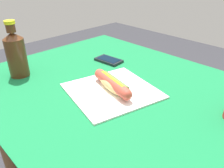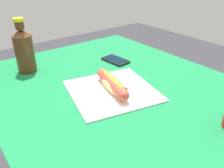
{
  "view_description": "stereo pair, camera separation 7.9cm",
  "coord_description": "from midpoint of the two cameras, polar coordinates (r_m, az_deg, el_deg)",
  "views": [
    {
      "loc": [
        0.49,
        -0.52,
        1.17
      ],
      "look_at": [
        -0.01,
        -0.03,
        0.79
      ],
      "focal_mm": 36.55,
      "sensor_mm": 36.0,
      "label": 1
    },
    {
      "loc": [
        0.54,
        -0.46,
        1.17
      ],
      "look_at": [
        -0.01,
        -0.03,
        0.79
      ],
      "focal_mm": 36.55,
      "sensor_mm": 36.0,
      "label": 2
    }
  ],
  "objects": [
    {
      "name": "dining_table",
      "position": [
        0.9,
        -0.57,
        -9.52
      ],
      "size": [
        1.09,
        0.84,
        0.76
      ],
      "color": "brown",
      "rests_on": "ground"
    },
    {
      "name": "cell_phone",
      "position": [
        1.05,
        -3.0,
        5.93
      ],
      "size": [
        0.13,
        0.08,
        0.01
      ],
      "color": "black",
      "rests_on": "dining_table"
    },
    {
      "name": "soda_bottle",
      "position": [
        0.97,
        -25.1,
        6.94
      ],
      "size": [
        0.08,
        0.08,
        0.22
      ],
      "color": "#4C2814",
      "rests_on": "dining_table"
    },
    {
      "name": "paper_wrapper",
      "position": [
        0.8,
        -2.82,
        -1.77
      ],
      "size": [
        0.33,
        0.34,
        0.01
      ],
      "primitive_type": "cube",
      "rotation": [
        0.0,
        0.0,
        -0.23
      ],
      "color": "white",
      "rests_on": "dining_table"
    },
    {
      "name": "hot_dog",
      "position": [
        0.79,
        -2.8,
        0.01
      ],
      "size": [
        0.21,
        0.08,
        0.05
      ],
      "color": "#E5BC75",
      "rests_on": "paper_wrapper"
    }
  ]
}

